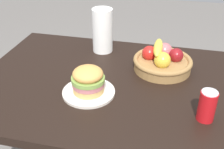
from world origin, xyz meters
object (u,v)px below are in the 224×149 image
Objects in this scene: sandwich at (88,80)px; fruit_basket at (162,61)px; plate at (89,92)px; soda_can at (207,106)px; paper_towel_roll at (102,30)px.

fruit_basket reaches higher than sandwich.
plate is 0.49m from soda_can.
sandwich is at bearing -83.29° from paper_towel_roll.
soda_can is (0.49, -0.06, 0.06)m from plate.
fruit_basket is at bearing -21.70° from paper_towel_roll.
plate is 1.82× the size of soda_can.
plate is 0.41m from fruit_basket.
plate is at bearing 172.77° from soda_can.
fruit_basket is at bearing 119.13° from soda_can.
fruit_basket is (0.29, 0.29, 0.04)m from plate.
soda_can is 0.40m from fruit_basket.
paper_towel_roll is (-0.05, 0.42, 0.05)m from sandwich.
soda_can is 0.53× the size of paper_towel_roll.
fruit_basket reaches higher than plate.
paper_towel_roll reaches higher than plate.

